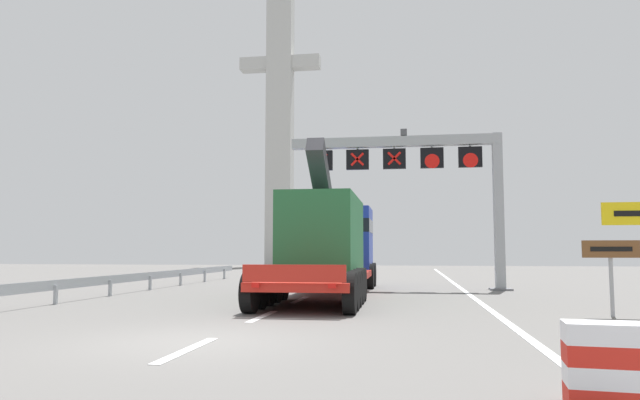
{
  "coord_description": "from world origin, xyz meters",
  "views": [
    {
      "loc": [
        3.98,
        -10.44,
        1.67
      ],
      "look_at": [
        0.6,
        11.42,
        3.61
      ],
      "focal_mm": 32.57,
      "sensor_mm": 36.0,
      "label": 1
    }
  ],
  "objects_px": {
    "crash_barrier_striped": "(614,365)",
    "bridge_pylon_distant": "(280,99)",
    "tourist_info_sign_brown": "(611,259)",
    "overhead_lane_gantry": "(423,167)",
    "heavy_haul_truck_red": "(332,243)"
  },
  "relations": [
    {
      "from": "crash_barrier_striped",
      "to": "bridge_pylon_distant",
      "type": "distance_m",
      "value": 60.26
    },
    {
      "from": "crash_barrier_striped",
      "to": "heavy_haul_truck_red",
      "type": "bearing_deg",
      "value": 107.95
    },
    {
      "from": "tourist_info_sign_brown",
      "to": "bridge_pylon_distant",
      "type": "xyz_separation_m",
      "value": [
        -19.15,
        46.02,
        17.1
      ]
    },
    {
      "from": "heavy_haul_truck_red",
      "to": "crash_barrier_striped",
      "type": "xyz_separation_m",
      "value": [
        5.15,
        -15.91,
        -1.54
      ]
    },
    {
      "from": "tourist_info_sign_brown",
      "to": "bridge_pylon_distant",
      "type": "relative_size",
      "value": 0.05
    },
    {
      "from": "overhead_lane_gantry",
      "to": "bridge_pylon_distant",
      "type": "bearing_deg",
      "value": 112.11
    },
    {
      "from": "overhead_lane_gantry",
      "to": "tourist_info_sign_brown",
      "type": "bearing_deg",
      "value": -65.65
    },
    {
      "from": "overhead_lane_gantry",
      "to": "bridge_pylon_distant",
      "type": "relative_size",
      "value": 0.26
    },
    {
      "from": "tourist_info_sign_brown",
      "to": "crash_barrier_striped",
      "type": "relative_size",
      "value": 1.85
    },
    {
      "from": "heavy_haul_truck_red",
      "to": "tourist_info_sign_brown",
      "type": "distance_m",
      "value": 10.58
    },
    {
      "from": "heavy_haul_truck_red",
      "to": "crash_barrier_striped",
      "type": "distance_m",
      "value": 16.8
    },
    {
      "from": "overhead_lane_gantry",
      "to": "crash_barrier_striped",
      "type": "relative_size",
      "value": 9.05
    },
    {
      "from": "overhead_lane_gantry",
      "to": "crash_barrier_striped",
      "type": "bearing_deg",
      "value": -85.42
    },
    {
      "from": "crash_barrier_striped",
      "to": "bridge_pylon_distant",
      "type": "relative_size",
      "value": 0.03
    },
    {
      "from": "heavy_haul_truck_red",
      "to": "bridge_pylon_distant",
      "type": "height_order",
      "value": "bridge_pylon_distant"
    }
  ]
}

